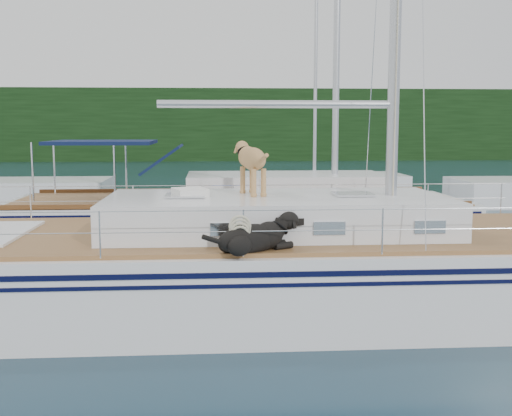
{
  "coord_description": "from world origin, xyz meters",
  "views": [
    {
      "loc": [
        -0.21,
        -9.78,
        2.88
      ],
      "look_at": [
        0.5,
        0.2,
        1.6
      ],
      "focal_mm": 45.0,
      "sensor_mm": 36.0,
      "label": 1
    }
  ],
  "objects": [
    {
      "name": "bg_boat_center",
      "position": [
        4.0,
        16.0,
        0.45
      ],
      "size": [
        7.2,
        3.0,
        11.65
      ],
      "color": "silver",
      "rests_on": "ground"
    },
    {
      "name": "main_sailboat",
      "position": [
        0.09,
        -0.0,
        0.67
      ],
      "size": [
        12.0,
        4.01,
        14.01
      ],
      "color": "silver",
      "rests_on": "ground"
    },
    {
      "name": "tree_line",
      "position": [
        0.0,
        45.0,
        3.0
      ],
      "size": [
        90.0,
        3.0,
        6.0
      ],
      "primitive_type": "cube",
      "color": "black",
      "rests_on": "ground"
    },
    {
      "name": "neighbor_sailboat",
      "position": [
        0.55,
        5.77,
        0.63
      ],
      "size": [
        11.0,
        3.5,
        13.3
      ],
      "color": "silver",
      "rests_on": "ground"
    },
    {
      "name": "ground",
      "position": [
        0.0,
        0.0,
        0.0
      ],
      "size": [
        120.0,
        120.0,
        0.0
      ],
      "primitive_type": "plane",
      "color": "black",
      "rests_on": "ground"
    },
    {
      "name": "shore_bank",
      "position": [
        0.0,
        46.2,
        0.6
      ],
      "size": [
        92.0,
        1.0,
        1.2
      ],
      "primitive_type": "cube",
      "color": "#595147",
      "rests_on": "ground"
    }
  ]
}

